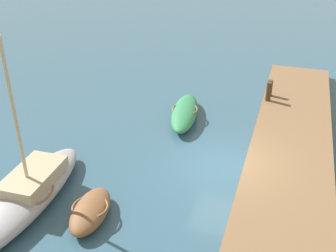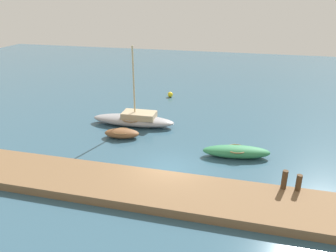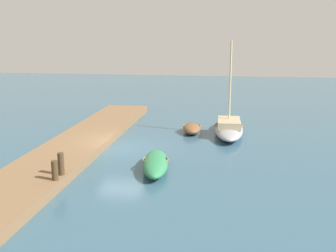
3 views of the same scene
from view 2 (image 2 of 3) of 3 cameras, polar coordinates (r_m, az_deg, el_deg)
name	(u,v)px [view 2 (image 2 of 3)]	position (r m, az deg, el deg)	size (l,w,h in m)	color
ground_plane	(169,171)	(18.72, 0.15, -7.89)	(84.00, 84.00, 0.00)	#33566B
dock_platform	(157,190)	(16.61, -1.93, -11.26)	(23.25, 3.32, 0.46)	brown
dinghy_brown	(122,133)	(22.98, -8.12, -1.26)	(2.59, 1.48, 0.63)	brown
sailboat_grey	(134,119)	(24.99, -5.99, 1.19)	(6.47, 2.02, 6.03)	#939399
rowboat_green	(236,152)	(20.50, 11.91, -4.41)	(4.26, 1.82, 0.72)	#2D7A4C
mooring_post_west	(284,180)	(17.08, 19.75, -8.89)	(0.25, 0.25, 0.96)	#47331E
mooring_post_mid_west	(284,180)	(17.08, 19.78, -8.85)	(0.27, 0.27, 0.99)	#47331E
mooring_post_mid_east	(299,183)	(17.21, 21.99, -9.22)	(0.27, 0.27, 0.84)	#47331E
marker_buoy	(170,94)	(31.92, 0.39, 5.56)	(0.51, 0.51, 0.51)	yellow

